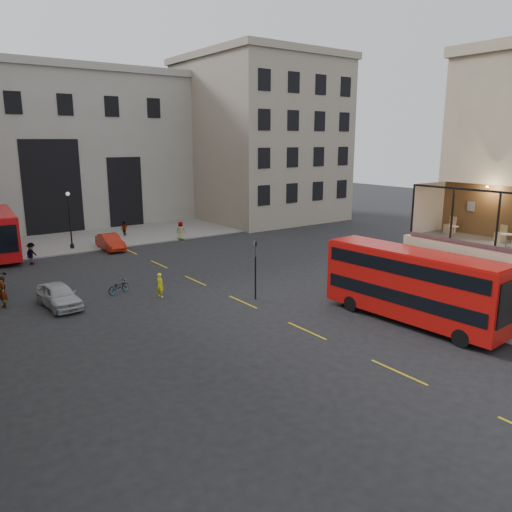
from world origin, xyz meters
TOP-DOWN VIEW (x-y plane):
  - ground at (0.00, 0.00)m, footprint 140.00×140.00m
  - host_frontage at (6.50, 0.00)m, footprint 3.00×11.00m
  - cafe_floor at (6.50, 0.00)m, footprint 3.00×10.00m
  - gateway at (-5.00, 47.99)m, footprint 35.00×10.60m
  - building_right at (20.00, 39.97)m, footprint 16.60×18.60m
  - pavement_far at (-6.00, 38.00)m, footprint 40.00×12.00m
  - traffic_light_near at (-1.00, 12.00)m, footprint 0.16×0.20m
  - street_lamp_b at (-6.00, 34.00)m, footprint 0.36×0.36m
  - bus_near at (3.50, 3.61)m, footprint 2.99×10.38m
  - bus_far at (-11.73, 34.84)m, footprint 3.23×10.16m
  - car_a at (-11.52, 17.82)m, footprint 2.00×4.41m
  - car_b at (-3.17, 31.79)m, footprint 1.67×4.44m
  - bicycle at (-7.56, 18.42)m, footprint 1.78×1.12m
  - cyclist at (-5.69, 16.03)m, footprint 0.52×0.67m
  - pedestrian_b at (-10.35, 30.07)m, footprint 1.30×1.31m
  - pedestrian_c at (0.29, 37.06)m, footprint 1.00×0.82m
  - pedestrian_d at (4.27, 32.06)m, footprint 1.06×1.08m
  - pedestrian_e at (-14.28, 19.70)m, footprint 0.50×0.73m
  - cafe_table_mid at (5.87, -0.08)m, footprint 0.58×0.58m
  - cafe_table_far at (5.99, 2.96)m, footprint 0.54×0.54m
  - cafe_chair_c at (7.19, 0.92)m, footprint 0.53×0.53m
  - cafe_chair_d at (7.18, 3.95)m, footprint 0.57×0.57m

SIDE VIEW (x-z plane):
  - ground at x=0.00m, z-range 0.00..0.00m
  - pavement_far at x=-6.00m, z-range 0.00..0.12m
  - bicycle at x=-7.56m, z-range 0.00..0.88m
  - car_b at x=-3.17m, z-range 0.00..1.45m
  - car_a at x=-11.52m, z-range 0.00..1.47m
  - pedestrian_c at x=0.29m, z-range 0.00..1.60m
  - cyclist at x=-5.69m, z-range 0.00..1.60m
  - pedestrian_b at x=-10.35m, z-range 0.00..1.82m
  - pedestrian_d at x=4.27m, z-range 0.00..1.88m
  - pedestrian_e at x=-14.28m, z-range 0.00..1.93m
  - bus_far at x=-11.73m, z-range 0.25..4.23m
  - host_frontage at x=6.50m, z-range 0.00..4.50m
  - bus_near at x=3.50m, z-range 0.25..4.34m
  - street_lamp_b at x=-6.00m, z-range -0.27..5.06m
  - traffic_light_near at x=-1.00m, z-range 0.52..4.32m
  - cafe_floor at x=6.50m, z-range 4.50..4.60m
  - cafe_chair_c at x=7.19m, z-range 4.43..5.31m
  - cafe_chair_d at x=7.18m, z-range 4.41..5.38m
  - cafe_table_far at x=5.99m, z-range 4.71..5.39m
  - cafe_table_mid at x=5.87m, z-range 4.72..5.44m
  - gateway at x=-5.00m, z-range 0.39..18.39m
  - building_right at x=20.00m, z-range 0.39..20.39m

